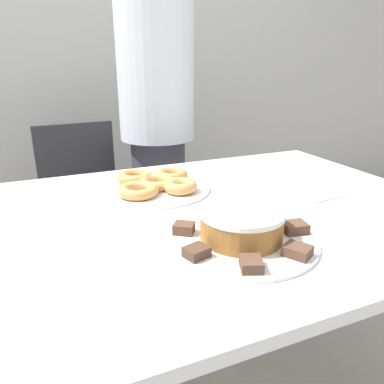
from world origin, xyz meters
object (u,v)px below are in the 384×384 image
plate_cake (241,240)px  plate_donuts (157,189)px  office_chair_left (87,218)px  napkin (317,194)px  frosted_cake (242,224)px  person_standing (157,130)px

plate_cake → plate_donuts: same height
office_chair_left → napkin: (0.62, -0.95, 0.36)m
office_chair_left → frosted_cake: (0.22, -1.14, 0.40)m
plate_cake → frosted_cake: frosted_cake is taller
office_chair_left → plate_donuts: size_ratio=2.45×
plate_cake → plate_donuts: (-0.07, 0.44, 0.00)m
plate_cake → frosted_cake: (0.00, -0.00, 0.04)m
person_standing → plate_donuts: size_ratio=4.52×
person_standing → frosted_cake: person_standing is taller
office_chair_left → frosted_cake: size_ratio=4.35×
office_chair_left → plate_cake: (0.22, -1.14, 0.36)m
person_standing → office_chair_left: person_standing is taller
plate_cake → napkin: plate_cake is taller
office_chair_left → napkin: bearing=-61.1°
person_standing → plate_donuts: (-0.22, -0.65, -0.08)m
office_chair_left → plate_donuts: bearing=-81.5°
person_standing → plate_donuts: 0.69m
person_standing → frosted_cake: (-0.16, -1.09, -0.04)m
person_standing → frosted_cake: bearing=-98.1°
person_standing → office_chair_left: (-0.38, 0.05, -0.43)m
person_standing → napkin: person_standing is taller
plate_cake → frosted_cake: 0.04m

